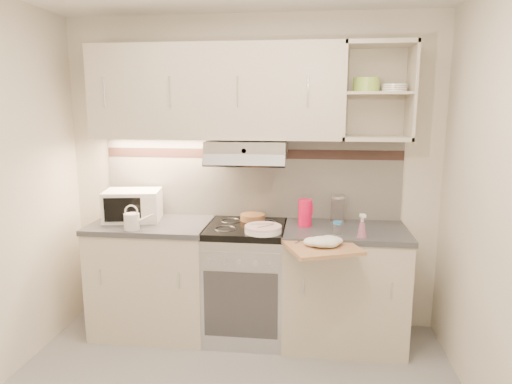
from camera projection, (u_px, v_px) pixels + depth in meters
The scene contains 16 objects.
room_shell at pixel (228, 137), 2.63m from camera, with size 3.04×2.84×2.52m.
base_cabinet_left at pixel (154, 279), 3.66m from camera, with size 0.90×0.60×0.86m, color beige.
worktop_left at pixel (152, 225), 3.58m from camera, with size 0.92×0.62×0.04m, color #47474C.
base_cabinet_right at pixel (343, 288), 3.49m from camera, with size 0.90×0.60×0.86m, color beige.
worktop_right at pixel (345, 231), 3.40m from camera, with size 0.92×0.62×0.04m, color #47474C.
electric_range at pixel (246, 281), 3.57m from camera, with size 0.60×0.60×0.90m.
microwave at pixel (133, 205), 3.63m from camera, with size 0.47×0.38×0.24m.
watering_can at pixel (133, 221), 3.36m from camera, with size 0.22×0.11×0.19m.
plate_stack at pixel (263, 229), 3.29m from camera, with size 0.27×0.27×0.06m.
bread_loaf at pixel (253, 217), 3.63m from camera, with size 0.20×0.20×0.05m, color #98593A.
pink_pitcher at pixel (305, 213), 3.45m from camera, with size 0.11×0.10×0.21m.
glass_jar at pixel (338, 209), 3.55m from camera, with size 0.11×0.11×0.21m.
spice_jar at pixel (337, 228), 3.25m from camera, with size 0.06×0.06×0.09m.
spray_bottle at pixel (362, 227), 3.16m from camera, with size 0.07×0.07×0.18m.
cutting_board at pixel (322, 247), 3.04m from camera, with size 0.45×0.40×0.02m, color tan.
dish_towel at pixel (322, 239), 3.04m from camera, with size 0.30×0.25×0.08m, color silver, non-canonical shape.
Camera 1 is at (0.48, -2.24, 1.81)m, focal length 32.00 mm.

